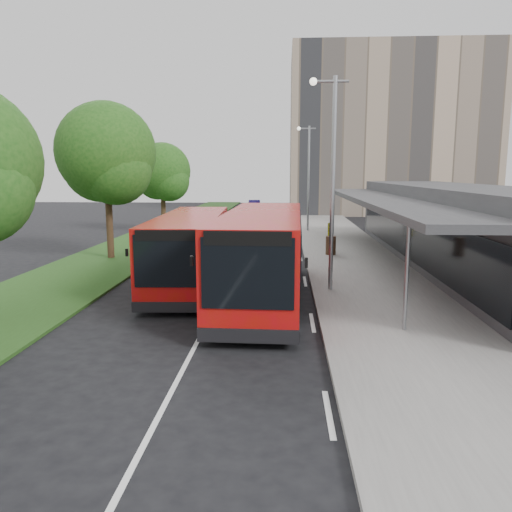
{
  "coord_description": "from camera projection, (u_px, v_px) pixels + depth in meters",
  "views": [
    {
      "loc": [
        2.4,
        -17.18,
        4.67
      ],
      "look_at": [
        1.31,
        1.6,
        1.5
      ],
      "focal_mm": 35.0,
      "sensor_mm": 36.0,
      "label": 1
    }
  ],
  "objects": [
    {
      "name": "lamp_post_near",
      "position": [
        331.0,
        171.0,
        18.77
      ],
      "size": [
        1.44,
        0.28,
        8.0
      ],
      "color": "gray",
      "rests_on": "pavement"
    },
    {
      "name": "tree_far",
      "position": [
        162.0,
        175.0,
        38.21
      ],
      "size": [
        4.34,
        4.34,
        6.92
      ],
      "color": "#382216",
      "rests_on": "ground"
    },
    {
      "name": "tree_mid",
      "position": [
        106.0,
        159.0,
        26.24
      ],
      "size": [
        5.18,
        5.18,
        8.33
      ],
      "color": "#382216",
      "rests_on": "ground"
    },
    {
      "name": "bus_second",
      "position": [
        191.0,
        249.0,
        20.85
      ],
      "size": [
        3.12,
        10.38,
        2.9
      ],
      "rotation": [
        0.0,
        0.0,
        0.05
      ],
      "color": "#AB0911",
      "rests_on": "ground"
    },
    {
      "name": "station_building",
      "position": [
        455.0,
        226.0,
        24.74
      ],
      "size": [
        7.7,
        26.0,
        4.0
      ],
      "color": "#303033",
      "rests_on": "ground"
    },
    {
      "name": "bus_main",
      "position": [
        263.0,
        255.0,
        18.42
      ],
      "size": [
        3.21,
        11.46,
        3.22
      ],
      "rotation": [
        0.0,
        0.0,
        -0.03
      ],
      "color": "#AB0911",
      "rests_on": "ground"
    },
    {
      "name": "kerb_dashes",
      "position": [
        297.0,
        237.0,
        36.34
      ],
      "size": [
        0.12,
        56.0,
        0.01
      ],
      "color": "silver",
      "rests_on": "ground"
    },
    {
      "name": "pavement",
      "position": [
        333.0,
        235.0,
        37.16
      ],
      "size": [
        5.0,
        80.0,
        0.15
      ],
      "primitive_type": "cube",
      "color": "slate",
      "rests_on": "ground"
    },
    {
      "name": "car_far",
      "position": [
        254.0,
        205.0,
        61.36
      ],
      "size": [
        1.8,
        4.03,
        1.28
      ],
      "primitive_type": "imported",
      "rotation": [
        0.0,
        0.0,
        0.12
      ],
      "color": "navy",
      "rests_on": "ground"
    },
    {
      "name": "office_block",
      "position": [
        387.0,
        134.0,
        56.87
      ],
      "size": [
        22.0,
        12.0,
        18.0
      ],
      "primitive_type": "cube",
      "color": "tan",
      "rests_on": "ground"
    },
    {
      "name": "lamp_post_far",
      "position": [
        307.0,
        171.0,
        38.46
      ],
      "size": [
        1.44,
        0.28,
        8.0
      ],
      "color": "gray",
      "rests_on": "pavement"
    },
    {
      "name": "grass_verge",
      "position": [
        161.0,
        234.0,
        37.9
      ],
      "size": [
        5.0,
        80.0,
        0.1
      ],
      "primitive_type": "cube",
      "color": "#214215",
      "rests_on": "ground"
    },
    {
      "name": "bollard",
      "position": [
        329.0,
        230.0,
        35.5
      ],
      "size": [
        0.19,
        0.19,
        0.95
      ],
      "primitive_type": "cylinder",
      "rotation": [
        0.0,
        0.0,
        0.31
      ],
      "color": "yellow",
      "rests_on": "pavement"
    },
    {
      "name": "ground",
      "position": [
        217.0,
        304.0,
        17.82
      ],
      "size": [
        120.0,
        120.0,
        0.0
      ],
      "primitive_type": "plane",
      "color": "black",
      "rests_on": "ground"
    },
    {
      "name": "car_near",
      "position": [
        281.0,
        210.0,
        55.07
      ],
      "size": [
        2.4,
        3.45,
        1.09
      ],
      "primitive_type": "imported",
      "rotation": [
        0.0,
        0.0,
        -0.38
      ],
      "color": "#580E0C",
      "rests_on": "ground"
    },
    {
      "name": "litter_bin",
      "position": [
        331.0,
        245.0,
        27.65
      ],
      "size": [
        0.6,
        0.6,
        1.01
      ],
      "primitive_type": "cylinder",
      "rotation": [
        0.0,
        0.0,
        0.07
      ],
      "color": "#3D2719",
      "rests_on": "pavement"
    },
    {
      "name": "lane_centre_line",
      "position": [
        248.0,
        244.0,
        32.59
      ],
      "size": [
        0.12,
        70.0,
        0.01
      ],
      "primitive_type": "cube",
      "color": "silver",
      "rests_on": "ground"
    }
  ]
}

